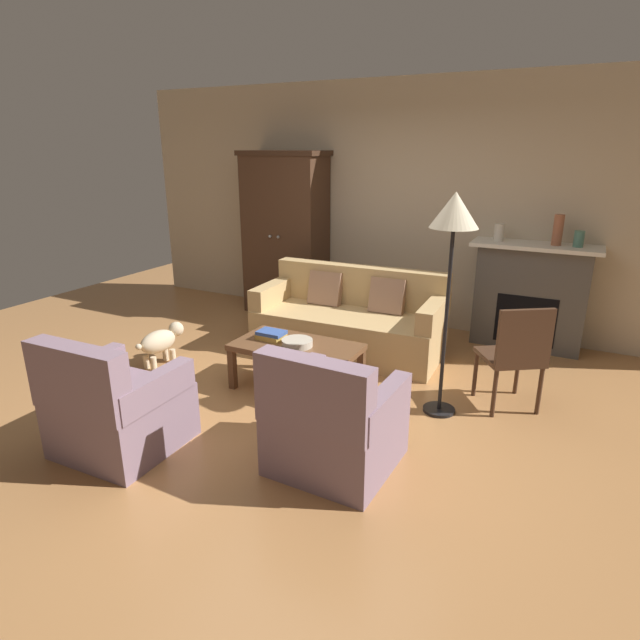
% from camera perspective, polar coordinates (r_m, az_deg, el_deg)
% --- Properties ---
extents(ground_plane, '(9.60, 9.60, 0.00)m').
position_cam_1_polar(ground_plane, '(4.50, -2.67, -8.95)').
color(ground_plane, '#B27A47').
extents(back_wall, '(7.20, 0.10, 2.80)m').
position_cam_1_polar(back_wall, '(6.37, 8.87, 12.19)').
color(back_wall, beige).
rests_on(back_wall, ground).
extents(fireplace, '(1.26, 0.48, 1.12)m').
position_cam_1_polar(fireplace, '(5.96, 21.90, 2.50)').
color(fireplace, '#4C4947').
rests_on(fireplace, ground).
extents(armoire, '(1.06, 0.57, 2.02)m').
position_cam_1_polar(armoire, '(6.71, -3.78, 9.33)').
color(armoire, '#472D1E').
rests_on(armoire, ground).
extents(couch, '(1.95, 0.92, 0.86)m').
position_cam_1_polar(couch, '(5.48, 3.29, -0.24)').
color(couch, tan).
rests_on(couch, ground).
extents(coffee_table, '(1.10, 0.60, 0.42)m').
position_cam_1_polar(coffee_table, '(4.61, -2.59, -3.30)').
color(coffee_table, brown).
rests_on(coffee_table, ground).
extents(fruit_bowl, '(0.27, 0.27, 0.06)m').
position_cam_1_polar(fruit_bowl, '(4.54, -2.50, -2.50)').
color(fruit_bowl, beige).
rests_on(fruit_bowl, coffee_table).
extents(book_stack, '(0.25, 0.19, 0.08)m').
position_cam_1_polar(book_stack, '(4.71, -5.33, -1.64)').
color(book_stack, gold).
rests_on(book_stack, coffee_table).
extents(mantel_vase_cream, '(0.10, 0.10, 0.18)m').
position_cam_1_polar(mantel_vase_cream, '(5.86, 18.92, 9.01)').
color(mantel_vase_cream, beige).
rests_on(mantel_vase_cream, fireplace).
extents(mantel_vase_terracotta, '(0.10, 0.10, 0.31)m').
position_cam_1_polar(mantel_vase_terracotta, '(5.80, 24.49, 8.91)').
color(mantel_vase_terracotta, '#A86042').
rests_on(mantel_vase_terracotta, fireplace).
extents(mantel_vase_jade, '(0.10, 0.10, 0.16)m').
position_cam_1_polar(mantel_vase_jade, '(5.80, 26.37, 7.92)').
color(mantel_vase_jade, slate).
rests_on(mantel_vase_jade, fireplace).
extents(armchair_near_left, '(0.80, 0.79, 0.88)m').
position_cam_1_polar(armchair_near_left, '(3.99, -21.37, -9.06)').
color(armchair_near_left, gray).
rests_on(armchair_near_left, ground).
extents(armchair_near_right, '(0.80, 0.79, 0.88)m').
position_cam_1_polar(armchair_near_right, '(3.53, 1.41, -11.39)').
color(armchair_near_right, gray).
rests_on(armchair_near_right, ground).
extents(side_chair_wooden, '(0.61, 0.61, 0.90)m').
position_cam_1_polar(side_chair_wooden, '(4.46, 20.53, -3.25)').
color(side_chair_wooden, '#472D1E').
rests_on(side_chair_wooden, ground).
extents(floor_lamp, '(0.36, 0.36, 1.76)m').
position_cam_1_polar(floor_lamp, '(4.00, 14.36, 10.06)').
color(floor_lamp, black).
rests_on(floor_lamp, ground).
extents(dog, '(0.24, 0.57, 0.39)m').
position_cam_1_polar(dog, '(5.39, -16.96, -2.21)').
color(dog, beige).
rests_on(dog, ground).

